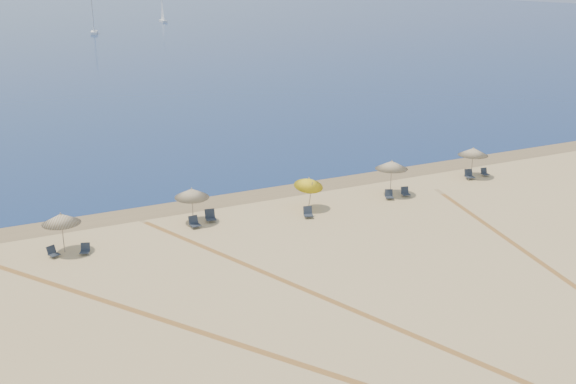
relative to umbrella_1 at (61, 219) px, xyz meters
name	(u,v)px	position (x,y,z in m)	size (l,w,h in m)	color
ground	(519,370)	(13.87, -19.65, -1.94)	(160.00, 160.00, 0.00)	tan
ocean	(7,18)	(13.87, 205.35, -1.94)	(500.00, 500.00, 0.00)	#0C2151
wet_sand	(262,193)	(13.87, 4.35, -1.94)	(500.00, 500.00, 0.00)	olive
umbrella_1	(61,219)	(0.00, 0.00, 0.00)	(2.07, 2.07, 2.29)	gray
umbrella_2	(192,193)	(7.79, 1.20, -0.06)	(2.09, 2.12, 2.22)	gray
umbrella_3	(309,182)	(15.24, 0.12, -0.13)	(1.87, 1.95, 2.32)	gray
umbrella_4	(392,165)	(21.69, 0.25, 0.17)	(2.23, 2.23, 2.45)	gray
umbrella_5	(473,152)	(29.57, 1.06, -0.03)	(2.21, 2.21, 2.26)	gray
chair_2	(53,252)	(-0.67, -0.42, -1.68)	(0.69, 0.74, 0.60)	#1D222C
chair_3	(85,249)	(0.97, -0.79, -1.68)	(0.67, 0.71, 0.59)	#1D222C
chair_4	(194,223)	(7.58, 0.35, -1.64)	(0.61, 0.71, 0.69)	#1D222C
chair_5	(210,216)	(8.80, 0.89, -1.62)	(0.71, 0.80, 0.73)	#1D222C
chair_6	(308,213)	(14.51, -1.17, -1.65)	(0.73, 0.79, 0.67)	#1D222C
chair_7	(389,195)	(21.06, -0.51, -1.66)	(0.72, 0.77, 0.63)	#1D222C
chair_8	(405,192)	(22.41, -0.49, -1.67)	(0.66, 0.72, 0.63)	#1D222C
chair_9	(469,175)	(29.00, 0.65, -1.63)	(0.75, 0.82, 0.72)	#1D222C
chair_10	(485,172)	(30.57, 0.75, -1.68)	(0.57, 0.64, 0.59)	#1D222C
sailboat_0	(93,23)	(27.93, 134.89, 0.67)	(2.77, 5.98, 8.63)	white
sailboat_1	(163,14)	(54.26, 165.77, 0.49)	(1.74, 5.49, 8.05)	white
tire_tracks	(348,294)	(11.31, -11.24, -1.94)	(56.27, 42.47, 0.00)	tan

